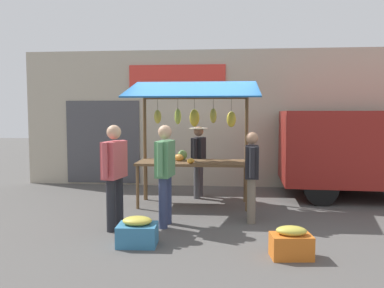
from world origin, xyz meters
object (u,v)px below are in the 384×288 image
vendor_with_sunhat (199,156)px  shopper_in_striped_shirt (252,171)px  market_stall (193,128)px  shopper_in_grey_tee (114,169)px  produce_crate_side (291,243)px  shopper_with_shopping_bag (165,168)px  produce_crate_near (137,232)px  parked_van (380,147)px

vendor_with_sunhat → shopper_in_striped_shirt: bearing=40.2°
market_stall → shopper_in_grey_tee: 2.15m
shopper_in_grey_tee → produce_crate_side: 2.87m
shopper_with_shopping_bag → produce_crate_near: shopper_with_shopping_bag is taller
vendor_with_sunhat → market_stall: bearing=6.2°
shopper_in_striped_shirt → parked_van: bearing=-51.7°
shopper_in_grey_tee → shopper_in_striped_shirt: bearing=-62.7°
market_stall → produce_crate_near: 2.88m
produce_crate_side → shopper_with_shopping_bag: bearing=-34.8°
produce_crate_side → parked_van: bearing=-123.3°
parked_van → produce_crate_side: bearing=59.6°
vendor_with_sunhat → parked_van: bearing=103.9°
shopper_with_shopping_bag → shopper_in_grey_tee: (0.76, 0.24, 0.00)m
produce_crate_near → shopper_in_striped_shirt: bearing=-140.3°
produce_crate_side → market_stall: bearing=-61.7°
shopper_in_grey_tee → parked_van: parked_van is taller
shopper_in_grey_tee → parked_van: bearing=-50.9°
shopper_in_grey_tee → market_stall: bearing=-20.9°
shopper_in_grey_tee → parked_van: size_ratio=0.37×
market_stall → produce_crate_near: bearing=77.3°
parked_van → produce_crate_side: (2.43, 3.70, -0.93)m
shopper_with_shopping_bag → shopper_in_grey_tee: 0.80m
shopper_in_striped_shirt → produce_crate_near: shopper_in_striped_shirt is taller
vendor_with_sunhat → shopper_in_striped_shirt: 2.10m
shopper_in_grey_tee → shopper_with_shopping_bag: bearing=-61.4°
parked_van → shopper_in_grey_tee: bearing=31.0°
market_stall → shopper_in_striped_shirt: market_stall is taller
vendor_with_sunhat → produce_crate_near: vendor_with_sunhat is taller
parked_van → produce_crate_near: size_ratio=8.03×
shopper_in_striped_shirt → produce_crate_near: bearing=132.2°
shopper_in_grey_tee → vendor_with_sunhat: bearing=-14.0°
vendor_with_sunhat → shopper_with_shopping_bag: 2.25m
vendor_with_sunhat → produce_crate_side: (-1.43, 3.48, -0.71)m
shopper_in_striped_shirt → shopper_with_shopping_bag: bearing=108.3°
market_stall → shopper_with_shopping_bag: 1.66m
market_stall → produce_crate_side: (-1.49, 2.77, -1.35)m
vendor_with_sunhat → parked_van: parked_van is taller
shopper_with_shopping_bag → shopper_in_grey_tee: bearing=113.6°
shopper_in_striped_shirt → shopper_in_grey_tee: bearing=109.0°
vendor_with_sunhat → parked_van: size_ratio=0.35×
shopper_in_striped_shirt → produce_crate_side: 1.84m
market_stall → shopper_with_shopping_bag: market_stall is taller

